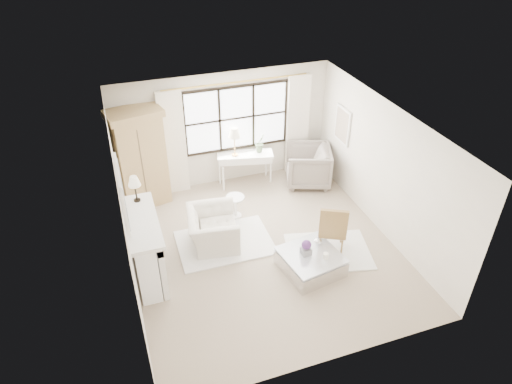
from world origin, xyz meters
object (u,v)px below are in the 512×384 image
at_px(armoire, 140,158).
at_px(coffee_table, 310,262).
at_px(console_table, 245,168).
at_px(club_armchair, 213,229).

relative_size(armoire, coffee_table, 1.94).
relative_size(armoire, console_table, 1.64).
height_order(console_table, coffee_table, console_table).
bearing_deg(armoire, club_armchair, -73.05).
relative_size(club_armchair, coffee_table, 0.95).
distance_m(armoire, club_armchair, 2.33).
bearing_deg(coffee_table, console_table, 83.83).
bearing_deg(console_table, club_armchair, -110.77).
height_order(armoire, console_table, armoire).
bearing_deg(club_armchair, armoire, 37.78).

